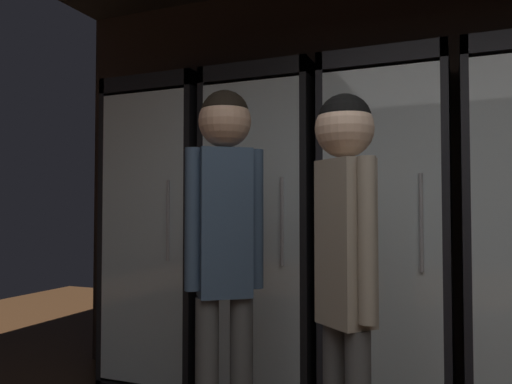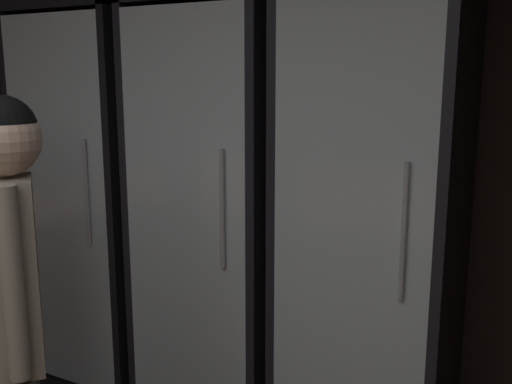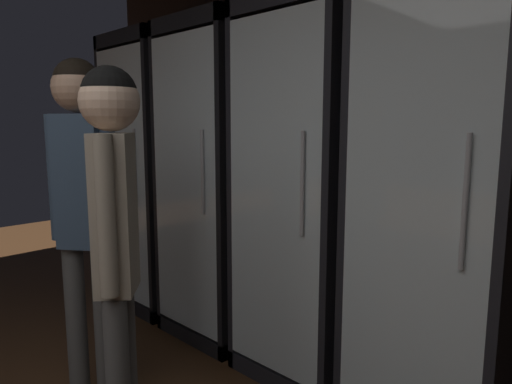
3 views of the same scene
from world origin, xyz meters
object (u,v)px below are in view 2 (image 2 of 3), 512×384
object	(u,v)px
cooler_center	(225,215)
shopper_far	(15,284)
cooler_far_left	(14,188)
cooler_right	(376,235)
cooler_left	(108,199)

from	to	relation	value
cooler_center	shopper_far	distance (m)	1.22
cooler_far_left	cooler_right	bearing A→B (deg)	0.06
cooler_far_left	shopper_far	xyz separation A→B (m)	(1.49, -1.22, 0.05)
cooler_right	shopper_far	bearing A→B (deg)	-121.31
cooler_left	shopper_far	size ratio (longest dim) A/B	1.28
cooler_far_left	cooler_center	distance (m)	1.49
cooler_right	shopper_far	distance (m)	1.44
cooler_center	cooler_right	distance (m)	0.75
cooler_left	cooler_center	size ratio (longest dim) A/B	1.00
cooler_far_left	cooler_right	distance (m)	2.24
cooler_right	shopper_far	size ratio (longest dim) A/B	1.28
cooler_left	cooler_right	xyz separation A→B (m)	(1.49, 0.00, -0.01)
cooler_far_left	cooler_right	world-z (taller)	same
cooler_far_left	cooler_center	xyz separation A→B (m)	(1.49, -0.00, 0.01)
cooler_far_left	shopper_far	distance (m)	1.93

